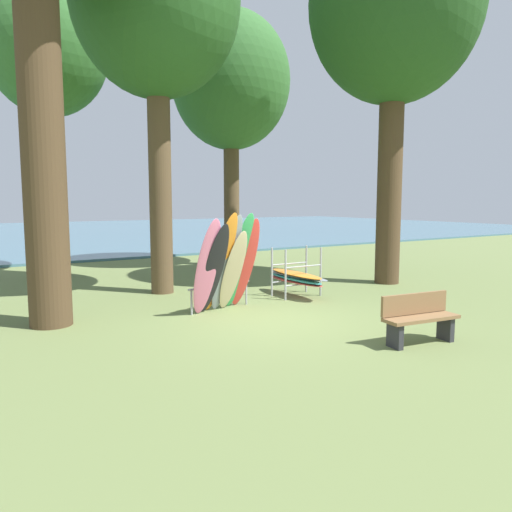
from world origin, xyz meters
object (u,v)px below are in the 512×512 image
at_px(tree_far_right_back, 156,3).
at_px(board_storage_rack, 296,277).
at_px(leaning_board_pile, 227,266).
at_px(park_bench, 419,317).
at_px(tree_foreground_right, 395,7).
at_px(tree_far_left_back, 231,83).
at_px(tree_mid_behind, 47,50).

relative_size(tree_far_right_back, board_storage_rack, 4.62).
relative_size(leaning_board_pile, park_bench, 1.53).
bearing_deg(tree_far_right_back, leaning_board_pile, -82.86).
xyz_separation_m(board_storage_rack, park_bench, (-0.70, -4.47, -0.04)).
xyz_separation_m(tree_far_right_back, board_storage_rack, (2.74, -2.24, -6.83)).
distance_m(tree_foreground_right, tree_far_right_back, 6.57).
bearing_deg(board_storage_rack, tree_far_left_back, 76.20).
bearing_deg(board_storage_rack, tree_foreground_right, 3.09).
relative_size(tree_mid_behind, tree_far_right_back, 0.96).
bearing_deg(leaning_board_pile, board_storage_rack, 15.95).
distance_m(tree_far_right_back, board_storage_rack, 7.69).
distance_m(leaning_board_pile, park_bench, 4.18).
relative_size(tree_foreground_right, park_bench, 7.42).
distance_m(tree_far_left_back, board_storage_rack, 8.77).
height_order(tree_far_left_back, park_bench, tree_far_left_back).
height_order(board_storage_rack, park_bench, board_storage_rack).
distance_m(leaning_board_pile, board_storage_rack, 2.53).
bearing_deg(leaning_board_pile, tree_foreground_right, 8.43).
height_order(tree_mid_behind, leaning_board_pile, tree_mid_behind).
height_order(tree_far_right_back, board_storage_rack, tree_far_right_back).
height_order(tree_foreground_right, leaning_board_pile, tree_foreground_right).
relative_size(tree_far_left_back, leaning_board_pile, 4.18).
relative_size(tree_mid_behind, board_storage_rack, 4.42).
bearing_deg(leaning_board_pile, tree_far_left_back, 60.15).
height_order(tree_foreground_right, tree_far_right_back, tree_foreground_right).
xyz_separation_m(tree_foreground_right, tree_far_right_back, (-6.22, 2.05, -0.48)).
xyz_separation_m(tree_foreground_right, board_storage_rack, (-3.48, -0.19, -7.31)).
height_order(tree_foreground_right, tree_far_left_back, tree_foreground_right).
bearing_deg(park_bench, board_storage_rack, 81.09).
bearing_deg(tree_far_right_back, tree_mid_behind, 110.50).
height_order(tree_foreground_right, board_storage_rack, tree_foreground_right).
bearing_deg(tree_foreground_right, tree_far_left_back, 108.72).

